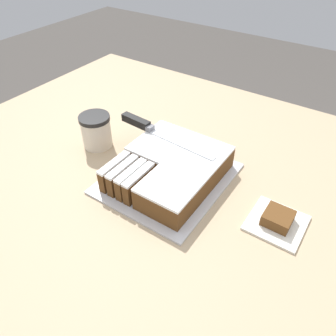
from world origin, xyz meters
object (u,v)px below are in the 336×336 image
object	(u,v)px
knife	(146,126)
coffee_cup	(96,131)
brownie	(278,218)
cake_board	(168,178)
cake	(171,167)

from	to	relation	value
knife	coffee_cup	size ratio (longest dim) A/B	3.16
knife	coffee_cup	world-z (taller)	coffee_cup
knife	brownie	xyz separation A→B (m)	(0.42, -0.07, -0.06)
cake_board	coffee_cup	world-z (taller)	coffee_cup
cake	coffee_cup	world-z (taller)	coffee_cup
knife	coffee_cup	distance (m)	0.15
cake	brownie	bearing A→B (deg)	1.22
cake_board	coffee_cup	distance (m)	0.26
cake_board	brownie	world-z (taller)	brownie
knife	brownie	distance (m)	0.43
cake_board	brownie	size ratio (longest dim) A/B	5.30
cake_board	knife	bearing A→B (deg)	148.96
cake_board	knife	distance (m)	0.17
knife	cake_board	bearing A→B (deg)	-27.06
coffee_cup	cake_board	bearing A→B (deg)	-2.43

